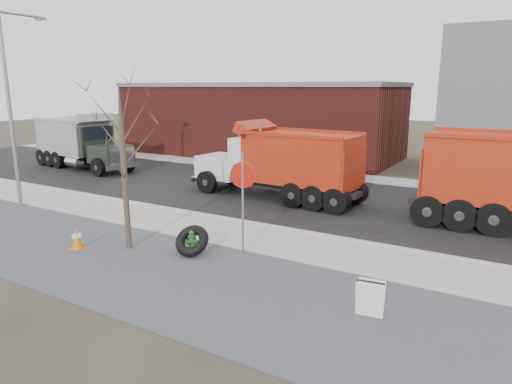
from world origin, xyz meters
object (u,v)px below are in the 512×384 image
Objects in this scene: fire_hydrant at (192,242)px; dump_truck_grey at (81,141)px; sandwich_board at (370,299)px; stop_sign at (243,186)px; truck_tire at (192,241)px; dump_truck_red_b at (281,161)px.

dump_truck_grey reaches higher than fire_hydrant.
stop_sign is at bearing 149.64° from sandwich_board.
fire_hydrant is 5.98m from sandwich_board.
sandwich_board is at bearing -9.72° from stop_sign.
truck_tire is 17.54m from dump_truck_grey.
truck_tire is 0.14× the size of dump_truck_red_b.
stop_sign is at bearing 111.99° from dump_truck_red_b.
dump_truck_grey is at bearing 163.03° from fire_hydrant.
fire_hydrant is 0.10× the size of dump_truck_grey.
dump_truck_red_b is (-0.85, 7.48, 1.39)m from fire_hydrant.
dump_truck_red_b reaches higher than dump_truck_grey.
truck_tire is 2.23m from stop_sign.
fire_hydrant is 7.65m from dump_truck_red_b.
sandwich_board is at bearing 0.19° from fire_hydrant.
fire_hydrant is 0.24m from truck_tire.
truck_tire is 0.15× the size of dump_truck_grey.
stop_sign reaches higher than truck_tire.
stop_sign is 18.14m from dump_truck_grey.
fire_hydrant is at bearing 100.43° from dump_truck_red_b.
sandwich_board is (5.86, -1.19, 0.09)m from fire_hydrant.
dump_truck_red_b is (-0.98, 7.65, 1.28)m from truck_tire.
dump_truck_red_b is at bearing 97.30° from truck_tire.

